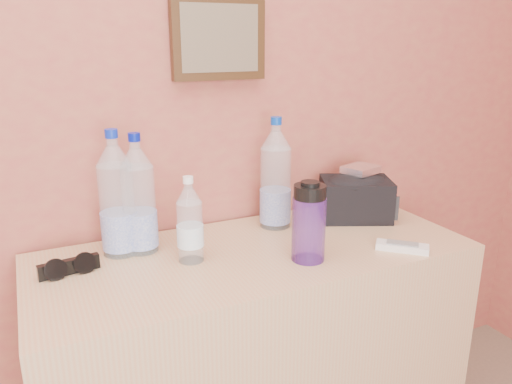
# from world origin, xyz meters

# --- Properties ---
(picture_frame) EXTENTS (0.30, 0.03, 0.25)m
(picture_frame) POSITION_xyz_m (0.55, 1.98, 1.40)
(picture_frame) COLOR #382311
(picture_frame) RESTS_ON room_shell
(dresser) EXTENTS (1.28, 0.53, 0.80)m
(dresser) POSITION_xyz_m (0.55, 1.71, 0.40)
(dresser) COLOR tan
(dresser) RESTS_ON ground
(pet_large_a) EXTENTS (0.10, 0.10, 0.36)m
(pet_large_a) POSITION_xyz_m (0.19, 1.86, 0.96)
(pet_large_a) COLOR white
(pet_large_a) RESTS_ON dresser
(pet_large_b) EXTENTS (0.09, 0.09, 0.35)m
(pet_large_b) POSITION_xyz_m (0.25, 1.86, 0.96)
(pet_large_b) COLOR white
(pet_large_b) RESTS_ON dresser
(pet_large_c) EXTENTS (0.10, 0.10, 0.36)m
(pet_large_c) POSITION_xyz_m (0.70, 1.87, 0.96)
(pet_large_c) COLOR white
(pet_large_c) RESTS_ON dresser
(pet_small) EXTENTS (0.07, 0.07, 0.24)m
(pet_small) POSITION_xyz_m (0.36, 1.73, 0.91)
(pet_small) COLOR silver
(pet_small) RESTS_ON dresser
(nalgene_bottle) EXTENTS (0.09, 0.09, 0.23)m
(nalgene_bottle) POSITION_xyz_m (0.66, 1.59, 0.91)
(nalgene_bottle) COLOR #4E2484
(nalgene_bottle) RESTS_ON dresser
(sunglasses) EXTENTS (0.16, 0.08, 0.04)m
(sunglasses) POSITION_xyz_m (0.04, 1.78, 0.82)
(sunglasses) COLOR black
(sunglasses) RESTS_ON dresser
(ac_remote) EXTENTS (0.14, 0.14, 0.02)m
(ac_remote) POSITION_xyz_m (0.94, 1.53, 0.81)
(ac_remote) COLOR beige
(ac_remote) RESTS_ON dresser
(toiletry_bag) EXTENTS (0.28, 0.25, 0.16)m
(toiletry_bag) POSITION_xyz_m (0.98, 1.81, 0.88)
(toiletry_bag) COLOR black
(toiletry_bag) RESTS_ON dresser
(foil_packet) EXTENTS (0.14, 0.12, 0.02)m
(foil_packet) POSITION_xyz_m (1.01, 1.83, 0.97)
(foil_packet) COLOR silver
(foil_packet) RESTS_ON toiletry_bag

